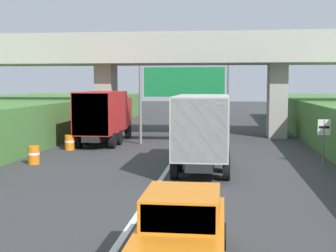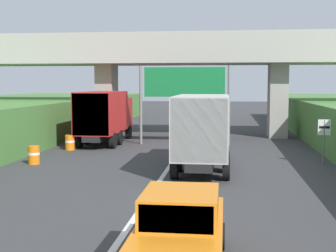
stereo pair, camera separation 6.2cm
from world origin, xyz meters
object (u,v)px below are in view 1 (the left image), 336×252
truck_red (105,114)px  car_yellow (215,110)px  construction_barrel_5 (111,127)px  construction_barrel_4 (91,134)px  construction_barrel_2 (34,155)px  car_orange (182,230)px  construction_barrel_3 (70,142)px  truck_silver (203,128)px  speed_limit_sign (324,135)px  overhead_highway_sign (184,87)px

truck_red → car_yellow: (6.77, 24.22, -1.08)m
construction_barrel_5 → construction_barrel_4: bearing=-92.1°
construction_barrel_2 → car_orange: bearing=-55.2°
construction_barrel_2 → construction_barrel_3: same height
truck_silver → construction_barrel_4: size_ratio=8.11×
car_yellow → construction_barrel_5: car_yellow is taller
truck_silver → car_orange: (0.10, -11.67, -1.08)m
truck_silver → car_yellow: truck_silver is taller
truck_red → car_orange: 21.50m
construction_barrel_2 → construction_barrel_3: bearing=88.2°
speed_limit_sign → construction_barrel_2: size_ratio=2.48×
truck_silver → construction_barrel_3: 9.90m
speed_limit_sign → truck_red: bearing=152.0°
construction_barrel_4 → construction_barrel_5: (0.18, 4.92, 0.00)m
car_yellow → truck_silver: bearing=-89.8°
car_yellow → construction_barrel_3: bearing=-106.4°
truck_red → construction_barrel_3: bearing=-112.1°
overhead_highway_sign → construction_barrel_3: overhead_highway_sign is taller
overhead_highway_sign → construction_barrel_5: bearing=134.5°
car_yellow → construction_barrel_5: 19.38m
construction_barrel_3 → truck_silver: bearing=-33.3°
truck_red → construction_barrel_2: bearing=-100.2°
truck_silver → construction_barrel_5: size_ratio=8.11×
truck_red → construction_barrel_5: (-1.24, 6.58, -1.47)m
car_orange → speed_limit_sign: bearing=67.3°
overhead_highway_sign → speed_limit_sign: size_ratio=2.64×
construction_barrel_4 → truck_red: bearing=-49.5°
truck_red → construction_barrel_4: bearing=130.5°
overhead_highway_sign → car_orange: size_ratio=1.43×
speed_limit_sign → construction_barrel_5: size_ratio=2.48×
truck_silver → construction_barrel_2: size_ratio=8.11×
construction_barrel_3 → construction_barrel_2: bearing=-91.8°
construction_barrel_3 → speed_limit_sign: bearing=-13.9°
truck_silver → construction_barrel_5: truck_silver is taller
car_orange → car_yellow: bearing=90.2°
construction_barrel_4 → car_orange: bearing=-69.1°
truck_red → construction_barrel_5: bearing=100.7°
car_yellow → car_orange: size_ratio=1.00×
truck_silver → construction_barrel_4: 13.29m
construction_barrel_3 → construction_barrel_5: same height
car_yellow → car_orange: same height
truck_silver → construction_barrel_3: size_ratio=8.11×
car_yellow → construction_barrel_2: (-8.25, -32.40, -0.40)m
overhead_highway_sign → car_yellow: overhead_highway_sign is taller
speed_limit_sign → construction_barrel_2: (-14.12, -1.46, -1.02)m
overhead_highway_sign → car_yellow: size_ratio=1.43×
truck_silver → construction_barrel_3: bearing=146.7°
car_orange → construction_barrel_2: size_ratio=4.56×
speed_limit_sign → construction_barrel_5: bearing=136.2°
construction_barrel_4 → construction_barrel_5: same height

